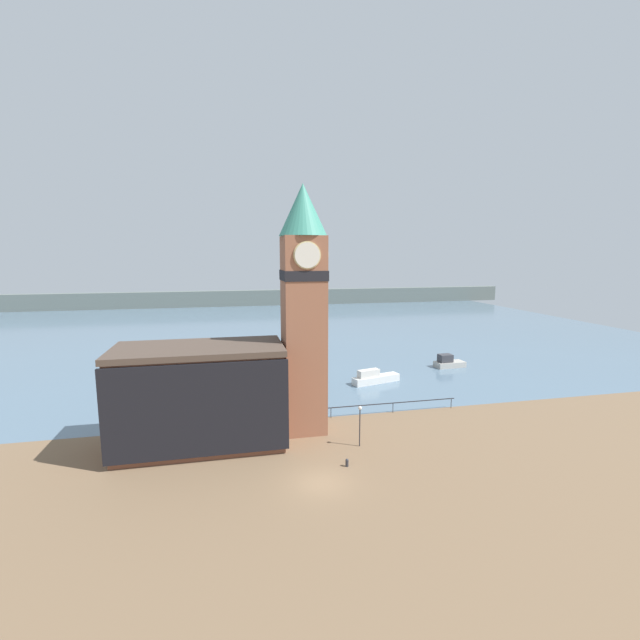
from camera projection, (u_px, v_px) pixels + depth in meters
ground_plane at (321, 483)px, 30.95m from camera, size 160.00×160.00×0.00m
water at (255, 325)px, 100.72m from camera, size 160.00×120.00×0.00m
far_shoreline at (246, 298)px, 138.97m from camera, size 180.00×3.00×5.00m
pier_railing at (393, 404)px, 44.59m from camera, size 13.96×0.08×1.09m
clock_tower at (304, 304)px, 38.66m from camera, size 4.29×4.29×22.52m
pier_building at (201, 396)px, 36.61m from camera, size 14.24×7.22×8.72m
boat_near at (374, 378)px, 54.98m from camera, size 6.69×3.07×1.88m
boat_far at (448, 362)px, 62.89m from camera, size 4.46×2.28×1.93m
mooring_bollard_near at (347, 462)px, 33.31m from camera, size 0.25×0.25×0.64m
lamp_post at (360, 418)px, 36.53m from camera, size 0.32×0.32×3.60m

